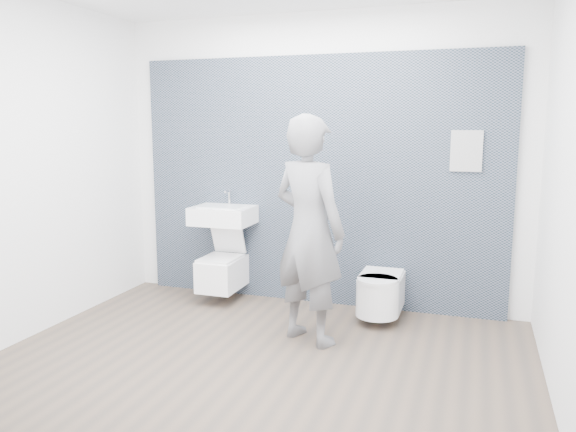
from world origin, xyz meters
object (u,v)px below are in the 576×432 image
(toilet_square, at_px, (222,271))
(toilet_rounded, at_px, (380,293))
(visitor, at_px, (309,230))
(washbasin, at_px, (223,215))

(toilet_square, distance_m, toilet_rounded, 1.59)
(toilet_rounded, distance_m, visitor, 1.05)
(toilet_rounded, bearing_deg, washbasin, 176.33)
(washbasin, xyz_separation_m, toilet_rounded, (1.59, -0.10, -0.62))
(washbasin, xyz_separation_m, toilet_square, (0.00, -0.04, -0.56))
(toilet_square, bearing_deg, visitor, -33.08)
(washbasin, height_order, toilet_rounded, washbasin)
(toilet_square, xyz_separation_m, visitor, (1.12, -0.73, 0.61))
(washbasin, height_order, toilet_square, washbasin)
(washbasin, height_order, visitor, visitor)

